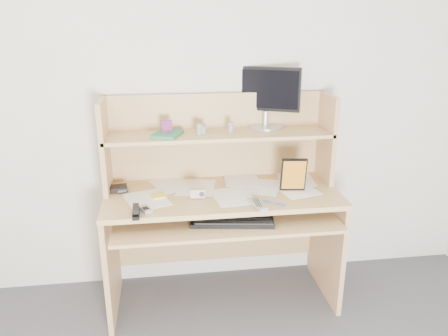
{
  "coord_description": "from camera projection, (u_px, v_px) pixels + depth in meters",
  "views": [
    {
      "loc": [
        -0.33,
        -0.93,
        1.74
      ],
      "look_at": [
        0.0,
        1.43,
        0.92
      ],
      "focal_mm": 35.0,
      "sensor_mm": 36.0,
      "label": 1
    }
  ],
  "objects": [
    {
      "name": "tv_remote",
      "position": [
        257.0,
        204.0,
        2.42
      ],
      "size": [
        0.09,
        0.18,
        0.02
      ],
      "primitive_type": "cube",
      "rotation": [
        0.0,
        0.0,
        0.26
      ],
      "color": "gray",
      "rests_on": "paper_clutter"
    },
    {
      "name": "chip_stack_a",
      "position": [
        203.0,
        130.0,
        2.62
      ],
      "size": [
        0.04,
        0.04,
        0.05
      ],
      "primitive_type": "cylinder",
      "rotation": [
        0.0,
        0.0,
        0.0
      ],
      "color": "black",
      "rests_on": "desk"
    },
    {
      "name": "desk",
      "position": [
        221.0,
        196.0,
        2.72
      ],
      "size": [
        1.4,
        0.7,
        1.3
      ],
      "color": "tan",
      "rests_on": "floor"
    },
    {
      "name": "chip_stack_d",
      "position": [
        231.0,
        128.0,
        2.64
      ],
      "size": [
        0.05,
        0.05,
        0.07
      ],
      "primitive_type": "cylinder",
      "rotation": [
        0.0,
        0.0,
        -0.32
      ],
      "color": "white",
      "rests_on": "desk"
    },
    {
      "name": "paper_clutter",
      "position": [
        223.0,
        192.0,
        2.62
      ],
      "size": [
        1.32,
        0.54,
        0.01
      ],
      "primitive_type": "cube",
      "color": "white",
      "rests_on": "desk"
    },
    {
      "name": "flip_phone",
      "position": [
        146.0,
        209.0,
        2.36
      ],
      "size": [
        0.08,
        0.1,
        0.02
      ],
      "primitive_type": "cube",
      "rotation": [
        0.0,
        0.0,
        0.48
      ],
      "color": "#B3B3B5",
      "rests_on": "paper_clutter"
    },
    {
      "name": "wallet",
      "position": [
        119.0,
        188.0,
        2.64
      ],
      "size": [
        0.11,
        0.09,
        0.03
      ],
      "primitive_type": "cube",
      "rotation": [
        0.0,
        0.0,
        0.14
      ],
      "color": "black",
      "rests_on": "paper_clutter"
    },
    {
      "name": "stapler",
      "position": [
        136.0,
        211.0,
        2.31
      ],
      "size": [
        0.04,
        0.14,
        0.04
      ],
      "primitive_type": "cube",
      "rotation": [
        0.0,
        0.0,
        0.04
      ],
      "color": "black",
      "rests_on": "paper_clutter"
    },
    {
      "name": "back_wall",
      "position": [
        216.0,
        100.0,
        2.76
      ],
      "size": [
        3.6,
        0.04,
        2.5
      ],
      "primitive_type": "cube",
      "color": "beige",
      "rests_on": "floor"
    },
    {
      "name": "chip_stack_b",
      "position": [
        199.0,
        129.0,
        2.6
      ],
      "size": [
        0.05,
        0.05,
        0.07
      ],
      "primitive_type": "cylinder",
      "rotation": [
        0.0,
        0.0,
        0.21
      ],
      "color": "silver",
      "rests_on": "desk"
    },
    {
      "name": "chip_stack_c",
      "position": [
        202.0,
        129.0,
        2.63
      ],
      "size": [
        0.05,
        0.05,
        0.06
      ],
      "primitive_type": "cylinder",
      "rotation": [
        0.0,
        0.0,
        -0.22
      ],
      "color": "black",
      "rests_on": "desk"
    },
    {
      "name": "card_box",
      "position": [
        167.0,
        128.0,
        2.6
      ],
      "size": [
        0.07,
        0.03,
        0.09
      ],
      "primitive_type": "cube",
      "rotation": [
        0.0,
        0.0,
        0.11
      ],
      "color": "#9C2914",
      "rests_on": "desk"
    },
    {
      "name": "sticky_note_pad",
      "position": [
        158.0,
        196.0,
        2.56
      ],
      "size": [
        0.1,
        0.1,
        0.01
      ],
      "primitive_type": "cube",
      "rotation": [
        0.0,
        0.0,
        0.27
      ],
      "color": "yellow",
      "rests_on": "desk"
    },
    {
      "name": "shelf_book",
      "position": [
        167.0,
        134.0,
        2.59
      ],
      "size": [
        0.21,
        0.24,
        0.02
      ],
      "primitive_type": "cube",
      "rotation": [
        0.0,
        0.0,
        -0.37
      ],
      "color": "#2E7443",
      "rests_on": "desk"
    },
    {
      "name": "game_case",
      "position": [
        293.0,
        175.0,
        2.59
      ],
      "size": [
        0.15,
        0.04,
        0.21
      ],
      "primitive_type": "cube",
      "rotation": [
        0.0,
        0.0,
        -0.13
      ],
      "color": "black",
      "rests_on": "paper_clutter"
    },
    {
      "name": "digital_camera",
      "position": [
        197.0,
        193.0,
        2.53
      ],
      "size": [
        0.09,
        0.04,
        0.05
      ],
      "primitive_type": "cube",
      "rotation": [
        0.0,
        0.0,
        -0.06
      ],
      "color": "#B9B9BB",
      "rests_on": "paper_clutter"
    },
    {
      "name": "keyboard",
      "position": [
        232.0,
        220.0,
        2.46
      ],
      "size": [
        0.48,
        0.23,
        0.03
      ],
      "rotation": [
        0.0,
        0.0,
        -0.15
      ],
      "color": "black",
      "rests_on": "desk"
    },
    {
      "name": "blue_pen",
      "position": [
        275.0,
        203.0,
        2.45
      ],
      "size": [
        0.11,
        0.09,
        0.01
      ],
      "primitive_type": "cylinder",
      "rotation": [
        1.57,
        0.0,
        0.91
      ],
      "color": "#183EB5",
      "rests_on": "paper_clutter"
    },
    {
      "name": "monitor",
      "position": [
        266.0,
        95.0,
        2.74
      ],
      "size": [
        0.41,
        0.24,
        0.38
      ],
      "rotation": [
        0.0,
        0.0,
        -0.43
      ],
      "color": "#B8B8BD",
      "rests_on": "desk"
    }
  ]
}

